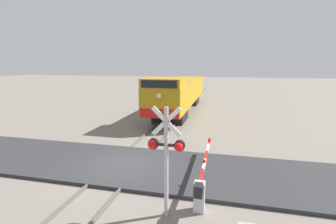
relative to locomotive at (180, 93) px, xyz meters
The scene contains 7 objects.
ground_plane 14.41m from the locomotive, 90.00° to the right, with size 160.00×160.00×0.00m, color slate.
rail_track_left 14.42m from the locomotive, 92.88° to the right, with size 0.08×80.00×0.15m, color #59544C.
rail_track_right 14.42m from the locomotive, 87.12° to the right, with size 0.08×80.00×0.15m, color #59544C.
road_surface 14.40m from the locomotive, 90.00° to the right, with size 36.00×4.61×0.15m, color #2D2D30.
locomotive is the anchor object (origin of this frame).
crossing_signal 17.88m from the locomotive, 80.87° to the right, with size 1.18×0.33×3.66m.
crossing_gate 16.87m from the locomotive, 76.74° to the right, with size 0.36×5.74×1.16m.
Camera 1 is at (4.57, -10.42, 4.94)m, focal length 26.21 mm.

